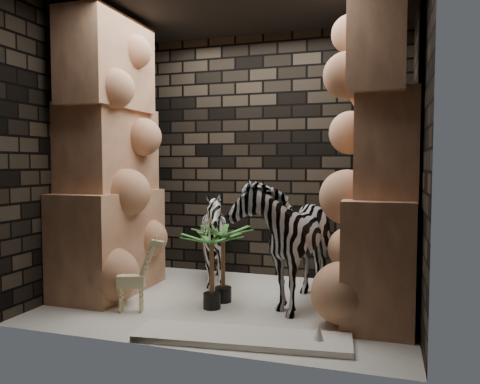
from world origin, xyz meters
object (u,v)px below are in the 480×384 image
(zebra_right, at_px, (289,229))
(zebra_left, at_px, (215,244))
(giraffe_toy, at_px, (131,273))
(palm_front, at_px, (223,264))
(surfboard, at_px, (242,337))
(palm_back, at_px, (212,271))

(zebra_right, distance_m, zebra_left, 1.00)
(zebra_right, distance_m, giraffe_toy, 1.60)
(zebra_left, relative_size, palm_front, 1.40)
(giraffe_toy, relative_size, palm_front, 0.95)
(palm_front, bearing_deg, zebra_left, 119.13)
(surfboard, bearing_deg, giraffe_toy, 156.73)
(zebra_right, relative_size, giraffe_toy, 2.01)
(palm_back, bearing_deg, zebra_left, 108.74)
(zebra_right, distance_m, palm_back, 0.88)
(giraffe_toy, distance_m, surfboard, 1.31)
(giraffe_toy, relative_size, surfboard, 0.43)
(palm_front, bearing_deg, surfboard, -62.31)
(zebra_right, relative_size, palm_front, 1.92)
(zebra_left, bearing_deg, surfboard, -40.85)
(palm_front, height_order, surfboard, palm_front)
(palm_front, bearing_deg, zebra_right, 17.56)
(zebra_right, xyz_separation_m, palm_front, (-0.63, -0.20, -0.36))
(giraffe_toy, height_order, palm_front, palm_front)
(giraffe_toy, relative_size, palm_back, 1.00)
(zebra_left, bearing_deg, palm_back, -50.32)
(zebra_left, relative_size, surfboard, 0.64)
(giraffe_toy, xyz_separation_m, palm_front, (0.72, 0.57, 0.02))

